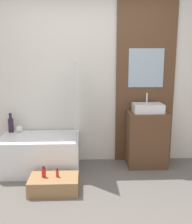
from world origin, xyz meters
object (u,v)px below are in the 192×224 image
at_px(bathtub, 40,153).
at_px(sink, 148,108).
at_px(vase_tall_dark, 11,124).
at_px(bottle_soap_primary, 44,172).
at_px(vase_round_light, 19,129).
at_px(wooden_step_bench, 54,184).
at_px(bottle_soap_secondary, 57,173).

relative_size(bathtub, sink, 2.59).
bearing_deg(vase_tall_dark, bathtub, -29.00).
distance_m(vase_tall_dark, bottle_soap_primary, 1.14).
distance_m(vase_tall_dark, vase_round_light, 0.14).
height_order(bathtub, bottle_soap_primary, bathtub).
bearing_deg(vase_round_light, wooden_step_bench, -54.89).
bearing_deg(bathtub, vase_round_light, 144.42).
bearing_deg(vase_tall_dark, bottle_soap_primary, -55.17).
xyz_separation_m(bathtub, bottle_soap_primary, (0.14, -0.62, -0.01)).
bearing_deg(wooden_step_bench, bottle_soap_secondary, 0.00).
height_order(vase_tall_dark, bottle_soap_primary, vase_tall_dark).
bearing_deg(bathtub, bottle_soap_secondary, -63.54).
relative_size(wooden_step_bench, bottle_soap_primary, 4.39).
relative_size(wooden_step_bench, vase_round_light, 5.85).
distance_m(bathtub, vase_tall_dark, 0.65).
bearing_deg(vase_round_light, bottle_soap_primary, -60.55).
relative_size(vase_round_light, bottle_soap_primary, 0.75).
xyz_separation_m(bathtub, vase_round_light, (-0.35, 0.25, 0.30)).
height_order(sink, bottle_soap_primary, sink).
distance_m(wooden_step_bench, sink, 1.71).
xyz_separation_m(vase_tall_dark, bottle_soap_primary, (0.61, -0.88, -0.39)).
bearing_deg(bathtub, wooden_step_bench, -66.97).
bearing_deg(bottle_soap_secondary, sink, 30.33).
distance_m(bathtub, bottle_soap_primary, 0.64).
distance_m(vase_tall_dark, bottle_soap_secondary, 1.24).
height_order(vase_tall_dark, bottle_soap_secondary, vase_tall_dark).
bearing_deg(wooden_step_bench, sink, 29.47).
xyz_separation_m(sink, bottle_soap_secondary, (-1.27, -0.74, -0.66)).
xyz_separation_m(wooden_step_bench, vase_round_light, (-0.61, 0.87, 0.47)).
bearing_deg(wooden_step_bench, bottle_soap_primary, 180.00).
bearing_deg(bottle_soap_secondary, bathtub, 116.46).
height_order(bottle_soap_primary, bottle_soap_secondary, bottle_soap_primary).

